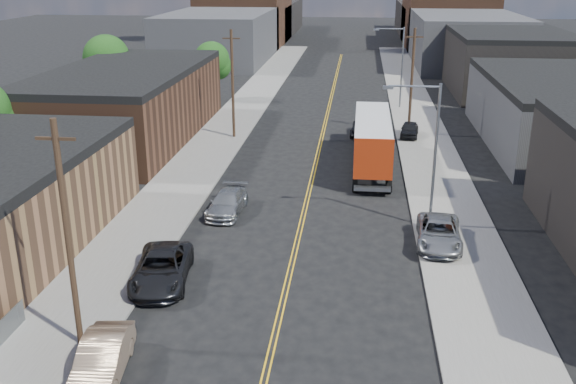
% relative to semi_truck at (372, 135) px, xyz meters
% --- Properties ---
extents(ground, '(260.00, 260.00, 0.00)m').
position_rel_semi_truck_xyz_m(ground, '(-4.50, 21.83, -2.39)').
color(ground, black).
rests_on(ground, ground).
extents(centerline, '(0.32, 120.00, 0.01)m').
position_rel_semi_truck_xyz_m(centerline, '(-4.50, 6.83, -2.38)').
color(centerline, gold).
rests_on(centerline, ground).
extents(sidewalk_left, '(5.00, 140.00, 0.15)m').
position_rel_semi_truck_xyz_m(sidewalk_left, '(-14.00, 6.83, -2.31)').
color(sidewalk_left, slate).
rests_on(sidewalk_left, ground).
extents(sidewalk_right, '(5.00, 140.00, 0.15)m').
position_rel_semi_truck_xyz_m(sidewalk_right, '(5.00, 6.83, -2.31)').
color(sidewalk_right, slate).
rests_on(sidewalk_right, ground).
extents(warehouse_brown, '(12.00, 26.00, 6.60)m').
position_rel_semi_truck_xyz_m(warehouse_brown, '(-22.50, 5.83, 0.91)').
color(warehouse_brown, '#4A2D1D').
rests_on(warehouse_brown, ground).
extents(industrial_right_b, '(14.00, 24.00, 6.10)m').
position_rel_semi_truck_xyz_m(industrial_right_b, '(17.50, 7.83, 0.66)').
color(industrial_right_b, '#333335').
rests_on(industrial_right_b, ground).
extents(industrial_right_c, '(14.00, 22.00, 7.60)m').
position_rel_semi_truck_xyz_m(industrial_right_c, '(17.50, 33.83, 1.41)').
color(industrial_right_c, black).
rests_on(industrial_right_c, ground).
extents(skyline_left_a, '(16.00, 30.00, 8.00)m').
position_rel_semi_truck_xyz_m(skyline_left_a, '(-24.50, 56.83, 1.61)').
color(skyline_left_a, '#333335').
rests_on(skyline_left_a, ground).
extents(skyline_right_a, '(16.00, 30.00, 8.00)m').
position_rel_semi_truck_xyz_m(skyline_right_a, '(15.50, 56.83, 1.61)').
color(skyline_right_a, '#333335').
rests_on(skyline_right_a, ground).
extents(skyline_left_b, '(16.00, 26.00, 10.00)m').
position_rel_semi_truck_xyz_m(skyline_left_b, '(-24.50, 81.83, 2.61)').
color(skyline_left_b, '#4A2D1D').
rests_on(skyline_left_b, ground).
extents(skyline_right_b, '(16.00, 26.00, 10.00)m').
position_rel_semi_truck_xyz_m(skyline_right_b, '(15.50, 81.83, 2.61)').
color(skyline_right_b, '#4A2D1D').
rests_on(skyline_right_b, ground).
extents(skyline_left_c, '(16.00, 40.00, 7.00)m').
position_rel_semi_truck_xyz_m(skyline_left_c, '(-24.50, 101.83, 1.11)').
color(skyline_left_c, black).
rests_on(skyline_left_c, ground).
extents(skyline_right_c, '(16.00, 40.00, 7.00)m').
position_rel_semi_truck_xyz_m(skyline_right_c, '(15.50, 101.83, 1.11)').
color(skyline_right_c, black).
rests_on(skyline_right_c, ground).
extents(streetlight_near, '(3.39, 0.25, 9.00)m').
position_rel_semi_truck_xyz_m(streetlight_near, '(3.10, -13.17, 2.94)').
color(streetlight_near, gray).
rests_on(streetlight_near, ground).
extents(streetlight_far, '(3.39, 0.25, 9.00)m').
position_rel_semi_truck_xyz_m(streetlight_far, '(3.10, 21.83, 2.94)').
color(streetlight_far, gray).
rests_on(streetlight_far, ground).
extents(utility_pole_left_near, '(1.60, 0.26, 10.00)m').
position_rel_semi_truck_xyz_m(utility_pole_left_near, '(-12.70, -28.17, 2.75)').
color(utility_pole_left_near, black).
rests_on(utility_pole_left_near, ground).
extents(utility_pole_left_far, '(1.60, 0.26, 10.00)m').
position_rel_semi_truck_xyz_m(utility_pole_left_far, '(-12.70, 6.83, 2.75)').
color(utility_pole_left_far, black).
rests_on(utility_pole_left_far, ground).
extents(utility_pole_right, '(1.60, 0.26, 10.00)m').
position_rel_semi_truck_xyz_m(utility_pole_right, '(3.70, 9.83, 2.75)').
color(utility_pole_right, black).
rests_on(utility_pole_right, ground).
extents(tree_left_mid, '(5.10, 5.04, 8.37)m').
position_rel_semi_truck_xyz_m(tree_left_mid, '(-28.44, 16.83, 3.09)').
color(tree_left_mid, black).
rests_on(tree_left_mid, ground).
extents(tree_left_far, '(4.35, 4.20, 6.97)m').
position_rel_semi_truck_xyz_m(tree_left_far, '(-18.44, 23.83, 2.18)').
color(tree_left_far, black).
rests_on(tree_left_far, ground).
extents(semi_truck, '(2.75, 15.98, 4.19)m').
position_rel_semi_truck_xyz_m(semi_truck, '(0.00, 0.00, 0.00)').
color(semi_truck, '#BDBDBD').
rests_on(semi_truck, ground).
extents(car_left_b, '(2.28, 4.98, 1.58)m').
position_rel_semi_truck_xyz_m(car_left_b, '(-10.90, -30.17, -1.60)').
color(car_left_b, '#987D63').
rests_on(car_left_b, ground).
extents(car_left_c, '(3.44, 6.15, 1.62)m').
position_rel_semi_truck_xyz_m(car_left_c, '(-10.90, -22.17, -1.57)').
color(car_left_c, black).
rests_on(car_left_c, ground).
extents(car_left_d, '(2.30, 5.11, 1.45)m').
position_rel_semi_truck_xyz_m(car_left_d, '(-9.50, -12.17, -1.66)').
color(car_left_d, gray).
rests_on(car_left_d, ground).
extents(car_right_lot_a, '(2.84, 5.52, 1.49)m').
position_rel_semi_truck_xyz_m(car_right_lot_a, '(3.70, -16.13, -1.49)').
color(car_right_lot_a, gray).
rests_on(car_right_lot_a, sidewalk_right).
extents(car_right_lot_c, '(2.04, 4.12, 1.35)m').
position_rel_semi_truck_xyz_m(car_right_lot_c, '(3.70, 8.69, -1.56)').
color(car_right_lot_c, black).
rests_on(car_right_lot_c, sidewalk_right).
extents(car_ahead_truck, '(2.57, 4.96, 1.34)m').
position_rel_semi_truck_xyz_m(car_ahead_truck, '(-0.64, 9.09, -1.72)').
color(car_ahead_truck, black).
rests_on(car_ahead_truck, ground).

